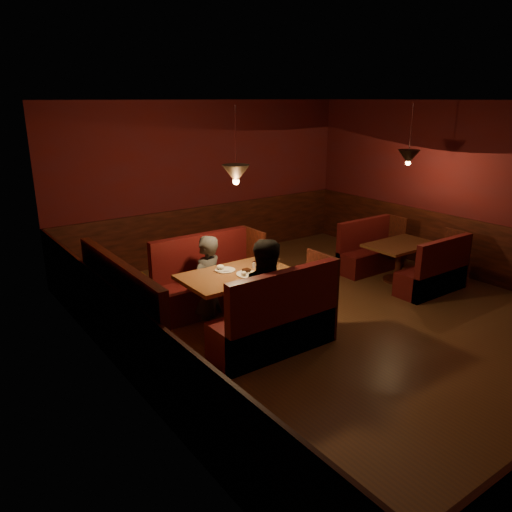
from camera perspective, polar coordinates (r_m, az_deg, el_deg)
room at (r=6.58m, az=7.81°, el=0.87°), size 6.02×7.02×2.92m
main_table at (r=6.50m, az=-2.04°, el=-3.42°), size 1.44×0.88×1.01m
main_bench_far at (r=7.25m, az=-5.52°, el=-3.35°), size 1.59×0.57×1.08m
main_bench_near at (r=6.00m, az=2.51°, el=-7.92°), size 1.59×0.57×1.08m
second_table at (r=8.57m, az=16.11°, el=0.30°), size 1.14×0.73×0.65m
second_bench_far at (r=9.06m, az=12.75°, el=0.23°), size 1.27×0.47×0.90m
second_bench_near at (r=8.27m, az=19.79°, el=-2.08°), size 1.27×0.47×0.90m
diner_a at (r=6.80m, az=-5.73°, el=-1.03°), size 0.65×0.55×1.53m
diner_b at (r=5.90m, az=1.63°, el=-2.94°), size 1.02×0.93×1.72m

